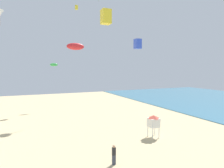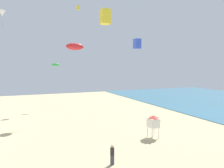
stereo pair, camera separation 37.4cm
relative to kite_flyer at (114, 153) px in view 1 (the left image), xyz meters
name	(u,v)px [view 1 (the left image)]	position (x,y,z in m)	size (l,w,h in m)	color
kite_flyer	(114,153)	(0.00, 0.00, 0.00)	(0.34, 0.34, 1.64)	#383D4C
lifeguard_stand	(153,121)	(6.79, 4.02, 0.92)	(1.10, 1.10, 2.55)	white
kite_white_delta	(0,13)	(-10.37, 29.03, 17.49)	(1.30, 1.30, 2.96)	white
kite_yellow_box	(76,7)	(4.01, 28.08, 20.02)	(0.55, 0.55, 0.87)	yellow
kite_green_parafoil	(54,65)	(-1.20, 25.76, 7.76)	(1.50, 0.42, 0.58)	green
kite_red_parafoil	(75,46)	(-1.71, 5.57, 9.11)	(1.78, 0.50, 0.69)	red
kite_blue_box	(138,44)	(4.44, 3.77, 9.48)	(0.64, 0.64, 1.00)	blue
kite_yellow_box_2	(106,17)	(1.11, 4.38, 12.04)	(0.90, 0.90, 1.42)	yellow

